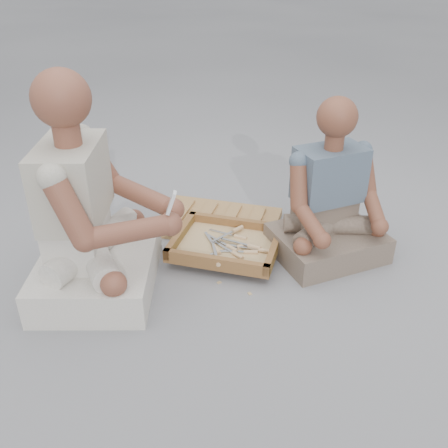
% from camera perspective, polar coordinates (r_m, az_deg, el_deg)
% --- Properties ---
extents(ground, '(60.00, 60.00, 0.00)m').
position_cam_1_polar(ground, '(2.30, 0.37, -8.92)').
color(ground, gray).
rests_on(ground, ground).
extents(carved_panel, '(0.69, 0.47, 0.04)m').
position_cam_1_polar(carved_panel, '(2.88, -0.68, 0.25)').
color(carved_panel, olive).
rests_on(carved_panel, ground).
extents(tool_tray, '(0.55, 0.45, 0.07)m').
position_cam_1_polar(tool_tray, '(2.58, 0.28, -2.34)').
color(tool_tray, brown).
rests_on(tool_tray, carved_panel).
extents(chisel_0, '(0.19, 0.14, 0.02)m').
position_cam_1_polar(chisel_0, '(2.49, 1.22, -3.39)').
color(chisel_0, silver).
rests_on(chisel_0, tool_tray).
extents(chisel_1, '(0.18, 0.15, 0.02)m').
position_cam_1_polar(chisel_1, '(2.55, 1.74, -2.63)').
color(chisel_1, silver).
rests_on(chisel_1, tool_tray).
extents(chisel_2, '(0.22, 0.07, 0.02)m').
position_cam_1_polar(chisel_2, '(2.54, 3.03, -2.51)').
color(chisel_2, silver).
rests_on(chisel_2, tool_tray).
extents(chisel_3, '(0.22, 0.05, 0.02)m').
position_cam_1_polar(chisel_3, '(2.51, 2.58, -3.21)').
color(chisel_3, silver).
rests_on(chisel_3, tool_tray).
extents(chisel_4, '(0.22, 0.07, 0.02)m').
position_cam_1_polar(chisel_4, '(2.64, 1.47, -1.43)').
color(chisel_4, silver).
rests_on(chisel_4, tool_tray).
extents(chisel_5, '(0.14, 0.19, 0.02)m').
position_cam_1_polar(chisel_5, '(2.66, 1.23, -0.75)').
color(chisel_5, silver).
rests_on(chisel_5, tool_tray).
extents(chisel_6, '(0.10, 0.21, 0.02)m').
position_cam_1_polar(chisel_6, '(2.44, -0.83, -3.96)').
color(chisel_6, silver).
rests_on(chisel_6, tool_tray).
extents(chisel_7, '(0.19, 0.14, 0.02)m').
position_cam_1_polar(chisel_7, '(2.54, 0.58, -2.61)').
color(chisel_7, silver).
rests_on(chisel_7, tool_tray).
extents(chisel_8, '(0.22, 0.03, 0.02)m').
position_cam_1_polar(chisel_8, '(2.52, 4.26, -3.00)').
color(chisel_8, silver).
rests_on(chisel_8, tool_tray).
extents(chisel_9, '(0.14, 0.19, 0.02)m').
position_cam_1_polar(chisel_9, '(2.53, -0.98, -2.71)').
color(chisel_9, silver).
rests_on(chisel_9, tool_tray).
extents(wood_chip_0, '(0.02, 0.02, 0.00)m').
position_cam_1_polar(wood_chip_0, '(2.53, 2.40, -4.89)').
color(wood_chip_0, '#CCBA78').
rests_on(wood_chip_0, ground).
extents(wood_chip_1, '(0.02, 0.02, 0.00)m').
position_cam_1_polar(wood_chip_1, '(2.42, -0.56, -6.70)').
color(wood_chip_1, '#CCBA78').
rests_on(wood_chip_1, ground).
extents(wood_chip_2, '(0.02, 0.02, 0.00)m').
position_cam_1_polar(wood_chip_2, '(2.95, -0.56, 0.63)').
color(wood_chip_2, '#CCBA78').
rests_on(wood_chip_2, ground).
extents(wood_chip_3, '(0.02, 0.02, 0.00)m').
position_cam_1_polar(wood_chip_3, '(2.81, -4.81, -1.06)').
color(wood_chip_3, '#CCBA78').
rests_on(wood_chip_3, ground).
extents(wood_chip_4, '(0.02, 0.02, 0.00)m').
position_cam_1_polar(wood_chip_4, '(2.70, -4.95, -2.58)').
color(wood_chip_4, '#CCBA78').
rests_on(wood_chip_4, ground).
extents(wood_chip_5, '(0.02, 0.02, 0.00)m').
position_cam_1_polar(wood_chip_5, '(2.46, 4.69, -6.10)').
color(wood_chip_5, '#CCBA78').
rests_on(wood_chip_5, ground).
extents(wood_chip_6, '(0.02, 0.02, 0.00)m').
position_cam_1_polar(wood_chip_6, '(2.61, 2.02, -3.67)').
color(wood_chip_6, '#CCBA78').
rests_on(wood_chip_6, ground).
extents(wood_chip_7, '(0.02, 0.02, 0.00)m').
position_cam_1_polar(wood_chip_7, '(2.83, 4.64, -0.84)').
color(wood_chip_7, '#CCBA78').
rests_on(wood_chip_7, ground).
extents(wood_chip_8, '(0.02, 0.02, 0.00)m').
position_cam_1_polar(wood_chip_8, '(2.56, 3.57, -4.39)').
color(wood_chip_8, '#CCBA78').
rests_on(wood_chip_8, ground).
extents(wood_chip_9, '(0.02, 0.02, 0.00)m').
position_cam_1_polar(wood_chip_9, '(2.89, 7.49, -0.37)').
color(wood_chip_9, '#CCBA78').
rests_on(wood_chip_9, ground).
extents(wood_chip_10, '(0.02, 0.02, 0.00)m').
position_cam_1_polar(wood_chip_10, '(2.52, -1.86, -5.06)').
color(wood_chip_10, '#CCBA78').
rests_on(wood_chip_10, ground).
extents(wood_chip_11, '(0.02, 0.02, 0.00)m').
position_cam_1_polar(wood_chip_11, '(2.35, 2.96, -7.95)').
color(wood_chip_11, '#CCBA78').
rests_on(wood_chip_11, ground).
extents(wood_chip_12, '(0.02, 0.02, 0.00)m').
position_cam_1_polar(wood_chip_12, '(2.72, 1.57, -2.11)').
color(wood_chip_12, '#CCBA78').
rests_on(wood_chip_12, ground).
extents(craftsman, '(0.74, 0.75, 1.02)m').
position_cam_1_polar(craftsman, '(2.30, -15.05, 0.28)').
color(craftsman, beige).
rests_on(craftsman, ground).
extents(companion, '(0.67, 0.65, 0.83)m').
position_cam_1_polar(companion, '(2.55, 11.99, 1.94)').
color(companion, '#746153').
rests_on(companion, ground).
extents(mobile_phone, '(0.06, 0.05, 0.10)m').
position_cam_1_polar(mobile_phone, '(2.11, -6.04, 2.44)').
color(mobile_phone, silver).
rests_on(mobile_phone, craftsman).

